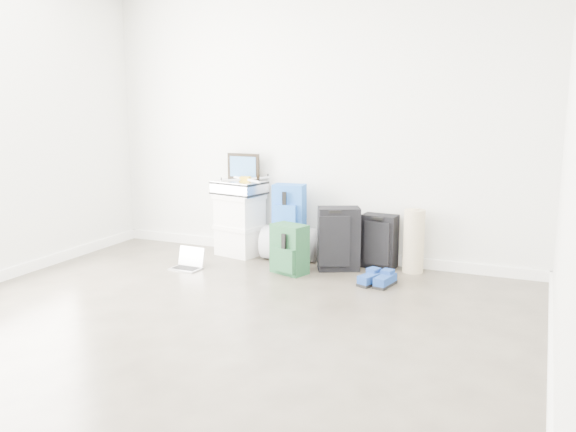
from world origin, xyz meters
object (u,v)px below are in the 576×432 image
at_px(boxes_stack, 240,225).
at_px(briefcase, 239,188).
at_px(carry_on, 379,241).
at_px(duffel_bag, 290,244).
at_px(laptop, 188,264).
at_px(large_suitcase, 338,239).

distance_m(boxes_stack, briefcase, 0.38).
bearing_deg(carry_on, briefcase, -172.20).
bearing_deg(briefcase, duffel_bag, 11.39).
height_order(briefcase, laptop, briefcase).
relative_size(boxes_stack, large_suitcase, 1.06).
height_order(boxes_stack, laptop, boxes_stack).
distance_m(duffel_bag, large_suitcase, 0.59).
xyz_separation_m(boxes_stack, duffel_bag, (0.56, -0.00, -0.15)).
distance_m(carry_on, laptop, 1.84).
relative_size(briefcase, large_suitcase, 0.81).
relative_size(briefcase, carry_on, 0.95).
bearing_deg(large_suitcase, laptop, 176.70).
xyz_separation_m(boxes_stack, laptop, (-0.21, -0.67, -0.27)).
distance_m(large_suitcase, laptop, 1.45).
xyz_separation_m(briefcase, large_suitcase, (1.12, -0.15, -0.40)).
bearing_deg(carry_on, large_suitcase, -140.61).
bearing_deg(laptop, carry_on, 27.72).
bearing_deg(laptop, briefcase, 76.09).
bearing_deg(briefcase, large_suitcase, 4.17).
distance_m(boxes_stack, carry_on, 1.46).
relative_size(duffel_bag, laptop, 1.90).
bearing_deg(laptop, large_suitcase, 24.77).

